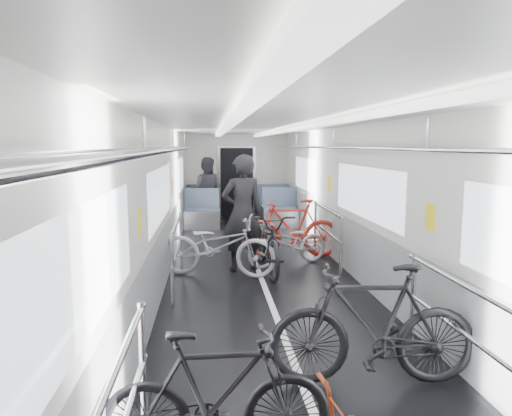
# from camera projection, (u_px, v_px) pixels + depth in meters

# --- Properties ---
(car_shell) EXTENTS (3.02, 14.01, 2.41)m
(car_shell) POSITION_uv_depth(u_px,v_px,m) (253.00, 198.00, 8.30)
(car_shell) COLOR black
(car_shell) RESTS_ON ground
(bike_left_mid) EXTENTS (1.52, 0.43, 0.91)m
(bike_left_mid) POSITION_uv_depth(u_px,v_px,m) (217.00, 396.00, 2.99)
(bike_left_mid) COLOR black
(bike_left_mid) RESTS_ON floor
(bike_left_far) EXTENTS (1.98, 1.15, 0.99)m
(bike_left_far) POSITION_uv_depth(u_px,v_px,m) (218.00, 246.00, 7.29)
(bike_left_far) COLOR #B4B3B9
(bike_left_far) RESTS_ON floor
(bike_right_near) EXTENTS (1.85, 0.68, 1.09)m
(bike_right_near) POSITION_uv_depth(u_px,v_px,m) (373.00, 325.00, 3.96)
(bike_right_near) COLOR black
(bike_right_near) RESTS_ON floor
(bike_right_mid) EXTENTS (1.62, 1.02, 0.80)m
(bike_right_mid) POSITION_uv_depth(u_px,v_px,m) (288.00, 243.00, 7.92)
(bike_right_mid) COLOR #A8A8AC
(bike_right_mid) RESTS_ON floor
(bike_right_far) EXTENTS (1.86, 0.67, 1.09)m
(bike_right_far) POSITION_uv_depth(u_px,v_px,m) (292.00, 228.00, 8.51)
(bike_right_far) COLOR red
(bike_right_far) RESTS_ON floor
(bike_aisle) EXTENTS (0.74, 1.93, 1.00)m
(bike_aisle) POSITION_uv_depth(u_px,v_px,m) (269.00, 241.00, 7.57)
(bike_aisle) COLOR black
(bike_aisle) RESTS_ON floor
(person_standing) EXTENTS (0.80, 0.62, 1.94)m
(person_standing) POSITION_uv_depth(u_px,v_px,m) (242.00, 213.00, 7.56)
(person_standing) COLOR black
(person_standing) RESTS_ON floor
(person_seated) EXTENTS (0.98, 0.84, 1.77)m
(person_seated) POSITION_uv_depth(u_px,v_px,m) (207.00, 190.00, 12.20)
(person_seated) COLOR #302E36
(person_seated) RESTS_ON floor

